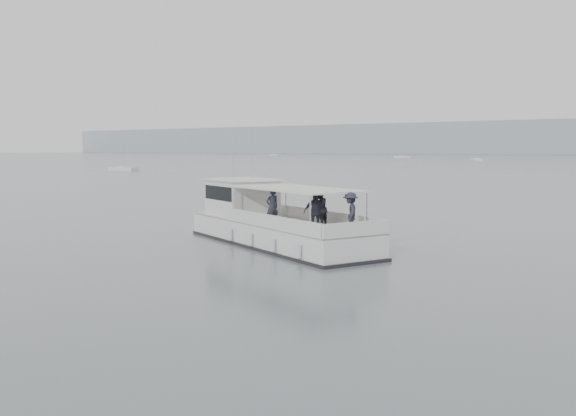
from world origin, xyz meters
The scene contains 2 objects.
ground centered at (0.00, 0.00, 0.00)m, with size 1400.00×1400.00×0.00m, color #525D60.
tour_boat centered at (0.14, -2.54, 0.84)m, with size 11.83×6.97×5.12m.
Camera 1 is at (16.72, -24.26, 4.00)m, focal length 40.00 mm.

